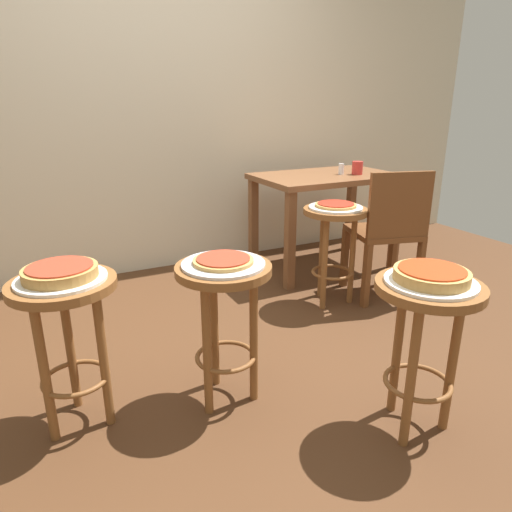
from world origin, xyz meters
The scene contains 18 objects.
ground_plane centered at (0.00, 0.00, 0.00)m, with size 6.00×6.00×0.00m, color #4C2D19.
back_wall centered at (0.00, 1.65, 1.50)m, with size 6.00×0.10×3.00m, color beige.
stool_foreground centered at (0.38, -0.69, 0.46)m, with size 0.39×0.39×0.62m.
serving_plate_foreground centered at (0.38, -0.69, 0.63)m, with size 0.33×0.33×0.01m, color white.
pizza_foreground centered at (0.38, -0.69, 0.66)m, with size 0.27×0.27×0.05m.
stool_middle centered at (-0.21, -0.18, 0.46)m, with size 0.39×0.39×0.62m.
serving_plate_middle centered at (-0.21, -0.18, 0.63)m, with size 0.34×0.34×0.01m, color silver.
pizza_middle centered at (-0.21, -0.18, 0.64)m, with size 0.24×0.24×0.02m.
stool_leftside centered at (-0.81, -0.06, 0.46)m, with size 0.39×0.39×0.62m.
serving_plate_leftside centered at (-0.81, -0.06, 0.63)m, with size 0.33×0.33×0.01m, color white.
pizza_leftside centered at (-0.81, -0.06, 0.66)m, with size 0.27×0.27×0.05m.
stool_rear centered at (0.80, 0.45, 0.46)m, with size 0.39×0.39×0.62m.
serving_plate_rear centered at (0.80, 0.45, 0.63)m, with size 0.33×0.33×0.01m, color white.
pizza_rear centered at (0.80, 0.45, 0.64)m, with size 0.25×0.25×0.02m.
dining_table centered at (1.14, 1.04, 0.61)m, with size 1.04×0.65×0.72m.
cup_near_edge centered at (1.34, 0.94, 0.77)m, with size 0.08×0.08×0.10m, color red.
condiment_shaker centered at (1.24, 0.99, 0.76)m, with size 0.04×0.04×0.08m, color white.
wooden_chair centered at (1.15, 0.35, 0.47)m, with size 0.49×0.49×0.85m.
Camera 1 is at (-0.88, -1.79, 1.25)m, focal length 32.37 mm.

